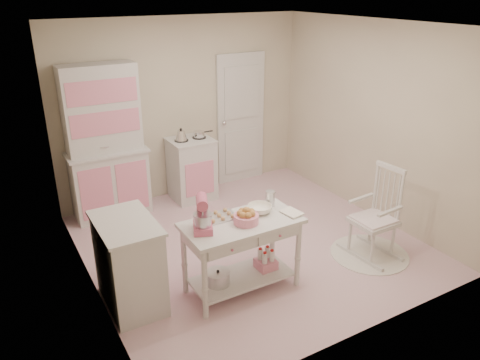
# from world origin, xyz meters

# --- Properties ---
(room_shell) EXTENTS (3.84, 3.84, 2.62)m
(room_shell) POSITION_xyz_m (0.00, 0.00, 1.65)
(room_shell) COLOR #C67C92
(room_shell) RESTS_ON ground
(door) EXTENTS (0.82, 0.05, 2.04)m
(door) POSITION_xyz_m (0.95, 1.87, 1.02)
(door) COLOR silver
(door) RESTS_ON ground
(hutch) EXTENTS (1.06, 0.50, 2.08)m
(hutch) POSITION_xyz_m (-1.24, 1.66, 1.04)
(hutch) COLOR silver
(hutch) RESTS_ON ground
(stove) EXTENTS (0.62, 0.57, 0.92)m
(stove) POSITION_xyz_m (-0.04, 1.61, 0.46)
(stove) COLOR silver
(stove) RESTS_ON ground
(base_cabinet) EXTENTS (0.54, 0.84, 0.92)m
(base_cabinet) POSITION_xyz_m (-1.63, -0.41, 0.46)
(base_cabinet) COLOR silver
(base_cabinet) RESTS_ON ground
(lace_rug) EXTENTS (0.92, 0.92, 0.01)m
(lace_rug) POSITION_xyz_m (1.11, -0.94, 0.01)
(lace_rug) COLOR white
(lace_rug) RESTS_ON ground
(rocking_chair) EXTENTS (0.54, 0.76, 1.10)m
(rocking_chair) POSITION_xyz_m (1.11, -0.94, 0.55)
(rocking_chair) COLOR silver
(rocking_chair) RESTS_ON ground
(work_table) EXTENTS (1.20, 0.60, 0.80)m
(work_table) POSITION_xyz_m (-0.56, -0.76, 0.40)
(work_table) COLOR silver
(work_table) RESTS_ON ground
(stand_mixer) EXTENTS (0.29, 0.34, 0.34)m
(stand_mixer) POSITION_xyz_m (-0.98, -0.74, 0.97)
(stand_mixer) COLOR #D0577C
(stand_mixer) RESTS_ON work_table
(cookie_tray) EXTENTS (0.34, 0.24, 0.02)m
(cookie_tray) POSITION_xyz_m (-0.71, -0.58, 0.81)
(cookie_tray) COLOR silver
(cookie_tray) RESTS_ON work_table
(bread_basket) EXTENTS (0.25, 0.25, 0.09)m
(bread_basket) POSITION_xyz_m (-0.54, -0.81, 0.85)
(bread_basket) COLOR pink
(bread_basket) RESTS_ON work_table
(mixing_bowl) EXTENTS (0.25, 0.25, 0.08)m
(mixing_bowl) POSITION_xyz_m (-0.30, -0.68, 0.84)
(mixing_bowl) COLOR white
(mixing_bowl) RESTS_ON work_table
(metal_pitcher) EXTENTS (0.10, 0.10, 0.17)m
(metal_pitcher) POSITION_xyz_m (-0.12, -0.60, 0.89)
(metal_pitcher) COLOR silver
(metal_pitcher) RESTS_ON work_table
(recipe_book) EXTENTS (0.19, 0.24, 0.02)m
(recipe_book) POSITION_xyz_m (-0.11, -0.88, 0.81)
(recipe_book) COLOR white
(recipe_book) RESTS_ON work_table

